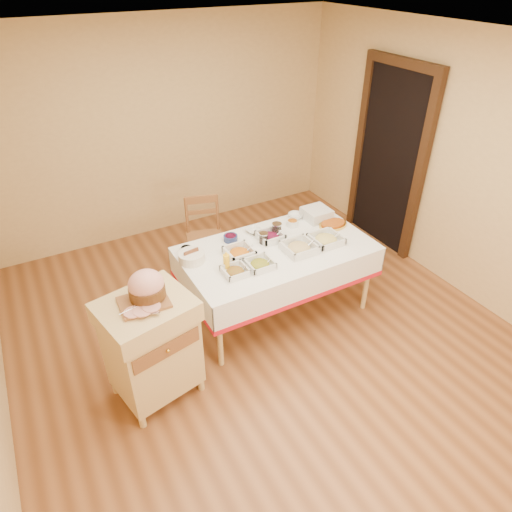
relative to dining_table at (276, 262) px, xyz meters
The scene contains 23 objects.
room_shell 0.82m from the dining_table, 135.00° to the right, with size 5.00×5.00×5.00m.
doorway 2.06m from the dining_table, 17.49° to the left, with size 0.09×1.10×2.20m.
dining_table is the anchor object (origin of this frame).
butcher_cart 1.48m from the dining_table, 163.01° to the right, with size 0.77×0.69×0.95m.
dining_chair 1.06m from the dining_table, 108.29° to the left, with size 0.50×0.48×0.89m.
ham_on_board 1.50m from the dining_table, 163.72° to the right, with size 0.38×0.36×0.25m.
serving_dish_a 0.60m from the dining_table, 160.85° to the right, with size 0.22×0.21×0.09m.
serving_dish_b 0.40m from the dining_table, 146.76° to the right, with size 0.23×0.23×0.09m.
serving_dish_c 0.29m from the dining_table, 43.74° to the right, with size 0.29×0.29×0.12m.
serving_dish_d 0.53m from the dining_table, 17.20° to the right, with size 0.28×0.28×0.11m.
serving_dish_e 0.43m from the dining_table, behind, with size 0.26×0.25×0.12m.
serving_dish_f 0.26m from the dining_table, 82.47° to the left, with size 0.24×0.23×0.11m.
small_bowl_left 0.88m from the dining_table, 155.87° to the left, with size 0.12×0.12×0.05m.
small_bowl_mid 0.51m from the dining_table, 134.60° to the left, with size 0.14×0.14×0.06m.
small_bowl_right 0.50m from the dining_table, 38.70° to the left, with size 0.12×0.12×0.06m.
bowl_white_imported 0.41m from the dining_table, 98.17° to the left, with size 0.15×0.15×0.04m, color silver.
bowl_small_imported 0.66m from the dining_table, 40.71° to the left, with size 0.16×0.16×0.05m, color silver.
preserve_jar_left 0.26m from the dining_table, 116.49° to the left, with size 0.09×0.09×0.11m.
preserve_jar_right 0.33m from the dining_table, 59.70° to the left, with size 0.10×0.10×0.13m.
mustard_bottle 0.63m from the dining_table, behind, with size 0.06×0.06×0.18m.
bread_basket 0.84m from the dining_table, 166.76° to the left, with size 0.24×0.24×0.11m.
plate_stack 0.76m from the dining_table, 23.86° to the left, with size 0.26×0.26×0.11m.
brass_platter 0.75m from the dining_table, ahead, with size 0.31×0.22×0.04m.
Camera 1 is at (-1.65, -2.81, 3.10)m, focal length 32.00 mm.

